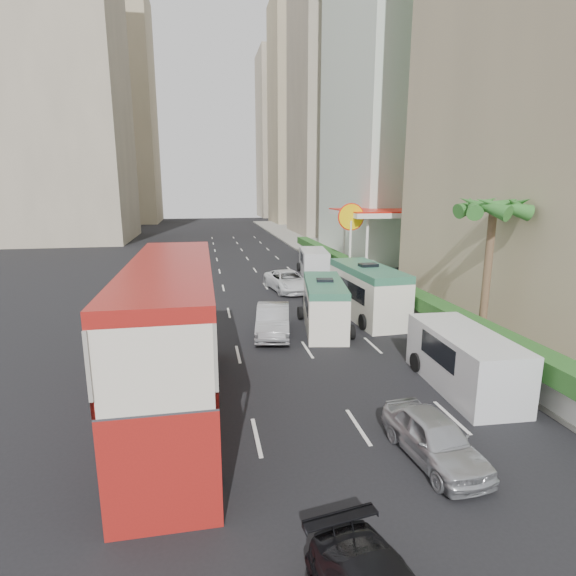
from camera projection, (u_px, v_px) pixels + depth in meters
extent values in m
plane|color=black|center=(350.00, 397.00, 16.06)|extent=(200.00, 200.00, 0.00)
cube|color=maroon|center=(174.00, 341.00, 14.42)|extent=(2.50, 11.00, 5.06)
imported|color=#ACAEB3|center=(273.00, 335.00, 22.94)|extent=(2.39, 4.85, 1.53)
imported|color=#ACAEB3|center=(433.00, 459.00, 12.41)|extent=(1.87, 3.93, 1.30)
imported|color=silver|center=(288.00, 291.00, 32.75)|extent=(3.17, 5.51, 1.45)
cube|color=silver|center=(324.00, 305.00, 23.66)|extent=(2.92, 6.03, 2.56)
cube|color=silver|center=(367.00, 292.00, 25.74)|extent=(2.58, 6.82, 2.98)
cube|color=silver|center=(464.00, 360.00, 16.64)|extent=(2.40, 5.49, 2.16)
cube|color=silver|center=(314.00, 262.00, 38.80)|extent=(2.81, 5.53, 2.12)
cube|color=#99968C|center=(357.00, 268.00, 41.65)|extent=(6.00, 120.00, 0.18)
cube|color=silver|center=(372.00, 288.00, 30.46)|extent=(0.30, 44.00, 1.00)
cube|color=#2D6626|center=(372.00, 276.00, 30.28)|extent=(1.10, 44.00, 0.70)
cylinder|color=brown|center=(487.00, 276.00, 20.58)|extent=(0.36, 0.36, 6.40)
cube|color=silver|center=(376.00, 241.00, 39.33)|extent=(6.50, 8.00, 5.50)
cube|color=tan|center=(347.00, 71.00, 69.50)|extent=(16.00, 16.00, 50.00)
cube|color=tan|center=(305.00, 116.00, 92.99)|extent=(14.00, 14.00, 44.00)
cube|color=tan|center=(286.00, 137.00, 114.52)|extent=(14.00, 14.00, 40.00)
cube|color=tan|center=(47.00, 42.00, 58.77)|extent=(18.00, 18.00, 52.00)
cube|color=tan|center=(114.00, 111.00, 93.34)|extent=(16.00, 16.00, 46.00)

